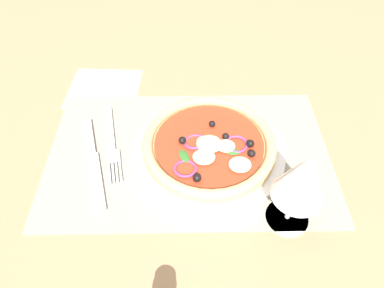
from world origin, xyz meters
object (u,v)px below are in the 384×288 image
at_px(fork, 110,146).
at_px(knife, 90,162).
at_px(pizza, 207,145).
at_px(napkin, 102,88).
at_px(wine_glass, 300,178).
at_px(plate, 206,151).

relative_size(fork, knife, 0.91).
distance_m(pizza, knife, 0.20).
xyz_separation_m(pizza, napkin, (0.21, -0.18, -0.02)).
xyz_separation_m(pizza, wine_glass, (-0.11, 0.12, 0.08)).
bearing_deg(wine_glass, plate, -48.16).
bearing_deg(plate, pizza, 112.04).
bearing_deg(napkin, pizza, 139.12).
bearing_deg(knife, wine_glass, 55.11).
xyz_separation_m(fork, wine_glass, (-0.28, 0.14, 0.10)).
distance_m(fork, napkin, 0.17).
bearing_deg(wine_glass, napkin, -43.56).
relative_size(fork, napkin, 1.26).
xyz_separation_m(fork, knife, (0.03, 0.04, 0.00)).
xyz_separation_m(plate, wine_glass, (-0.11, 0.12, 0.09)).
distance_m(plate, fork, 0.17).
relative_size(plate, napkin, 1.84).
distance_m(knife, wine_glass, 0.34).
relative_size(knife, wine_glass, 1.32).
height_order(knife, wine_glass, wine_glass).
bearing_deg(napkin, knife, 93.85).
xyz_separation_m(knife, wine_glass, (-0.31, 0.11, 0.10)).
bearing_deg(pizza, plate, -67.96).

